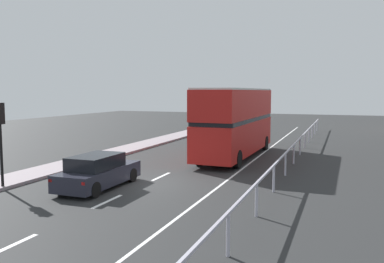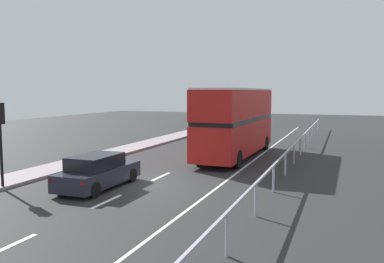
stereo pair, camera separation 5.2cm
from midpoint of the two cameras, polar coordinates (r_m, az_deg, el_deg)
ground_plane at (r=18.75m, az=-6.28°, el=-7.32°), size 74.18×120.00×0.10m
near_sidewalk_kerb at (r=22.10m, az=-20.51°, el=-5.35°), size 2.13×80.00×0.14m
lane_paint_markings at (r=26.22m, az=6.63°, el=-3.48°), size 3.40×46.00×0.01m
bridge_side_railing at (r=25.61m, az=14.57°, el=-1.73°), size 0.10×42.00×1.17m
double_decker_bus_red at (r=25.60m, az=6.19°, el=1.53°), size 2.63×10.46×4.34m
hatchback_car_near at (r=17.94m, az=-13.19°, el=-5.59°), size 1.78×4.42×1.46m
sedan_car_ahead at (r=36.37m, az=4.45°, el=0.11°), size 1.99×4.13×1.33m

